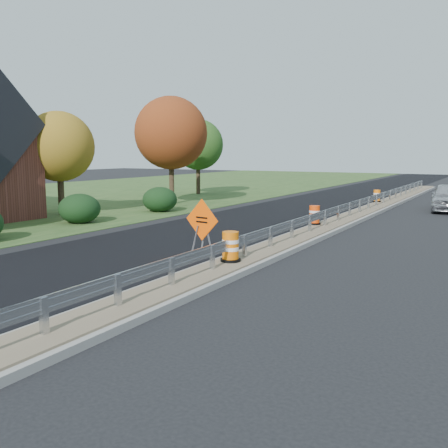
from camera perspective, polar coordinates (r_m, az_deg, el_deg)
The scene contains 14 objects.
ground at distance 19.78m, azimuth 7.73°, elevation -2.28°, with size 140.00×140.00×0.00m, color black.
grass_verge_near at distance 42.18m, azimuth -18.18°, elevation 2.95°, with size 30.00×120.00×0.03m, color #2C4A20.
milled_overlay at distance 30.58m, azimuth 7.21°, elevation 1.44°, with size 7.20×120.00×0.01m, color black.
median at distance 27.26m, azimuth 14.13°, elevation 0.65°, with size 1.60×55.00×0.23m.
guardrail at distance 28.14m, azimuth 14.73°, elevation 2.13°, with size 0.10×46.15×0.72m.
hedge_mid at distance 26.21m, azimuth -16.19°, elevation 1.71°, with size 2.09×2.09×1.52m, color black.
hedge_north at distance 30.34m, azimuth -7.35°, elevation 2.81°, with size 2.09×2.09×1.52m, color black.
tree_near_yellow at distance 29.99m, azimuth -18.35°, elevation 8.39°, with size 3.96×3.96×5.88m.
tree_near_red at distance 34.64m, azimuth -6.08°, elevation 10.29°, with size 4.95×4.95×7.35m.
tree_near_back at distance 42.92m, azimuth -3.00°, elevation 9.04°, with size 4.29×4.29×6.37m.
caution_sign at distance 17.30m, azimuth -2.51°, elevation -2.02°, with size 1.43×0.60×1.99m.
barrel_median_near at distance 15.38m, azimuth 0.75°, elevation -2.66°, with size 0.63×0.63×0.93m.
barrel_median_mid at distance 23.66m, azimuth 10.29°, elevation 0.97°, with size 0.60×0.60×0.88m.
barrel_median_far at distance 35.50m, azimuth 17.07°, elevation 3.07°, with size 0.56×0.56×0.82m.
Camera 1 is at (7.32, -18.03, 3.57)m, focal length 40.00 mm.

